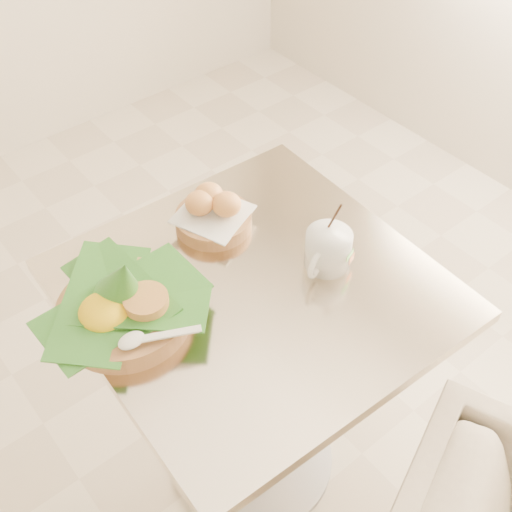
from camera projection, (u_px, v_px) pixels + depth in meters
floor at (190, 490)px, 1.78m from camera, size 3.60×3.60×0.00m
cafe_table at (255, 349)px, 1.47m from camera, size 0.73×0.73×0.75m
rice_basket at (123, 305)px, 1.22m from camera, size 0.32×0.32×0.16m
bread_basket at (213, 213)px, 1.42m from camera, size 0.19×0.19×0.09m
coffee_mug at (328, 249)px, 1.33m from camera, size 0.13×0.10×0.17m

